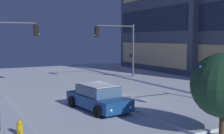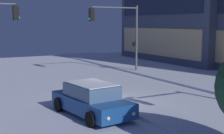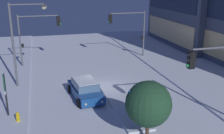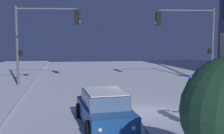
# 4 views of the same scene
# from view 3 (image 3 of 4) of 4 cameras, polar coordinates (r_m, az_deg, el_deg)

# --- Properties ---
(ground) EXTENTS (52.00, 52.00, 0.00)m
(ground) POSITION_cam_3_polar(r_m,az_deg,el_deg) (23.91, -1.68, -4.43)
(ground) COLOR silver
(curb_strip_far) EXTENTS (52.00, 5.20, 0.14)m
(curb_strip_far) POSITION_cam_3_polar(r_m,az_deg,el_deg) (27.27, 16.90, -2.24)
(curb_strip_far) COLOR silver
(curb_strip_far) RESTS_ON ground
(median_strip) EXTENTS (9.00, 1.80, 0.14)m
(median_strip) POSITION_cam_3_polar(r_m,az_deg,el_deg) (21.08, 1.89, -7.37)
(median_strip) COLOR silver
(median_strip) RESTS_ON ground
(car_near) EXTENTS (4.76, 2.47, 1.49)m
(car_near) POSITION_cam_3_polar(r_m,az_deg,el_deg) (21.85, -5.65, -4.68)
(car_near) COLOR #19478C
(car_near) RESTS_ON ground
(traffic_light_corner_far_left) EXTENTS (0.32, 4.57, 5.62)m
(traffic_light_corner_far_left) POSITION_cam_3_polar(r_m,az_deg,el_deg) (32.52, 3.78, 8.57)
(traffic_light_corner_far_left) COLOR #565960
(traffic_light_corner_far_left) RESTS_ON ground
(traffic_light_corner_far_right) EXTENTS (0.32, 4.52, 5.52)m
(traffic_light_corner_far_right) POSITION_cam_3_polar(r_m,az_deg,el_deg) (17.41, 22.53, -0.72)
(traffic_light_corner_far_right) COLOR #565960
(traffic_light_corner_far_right) RESTS_ON ground
(traffic_light_corner_near_left) EXTENTS (0.32, 4.51, 5.66)m
(traffic_light_corner_near_left) POSITION_cam_3_polar(r_m,az_deg,el_deg) (30.31, -15.61, 7.35)
(traffic_light_corner_near_left) COLOR #565960
(traffic_light_corner_near_left) RESTS_ON ground
(street_lamp_arched) EXTENTS (0.56, 3.07, 7.31)m
(street_lamp_arched) POSITION_cam_3_polar(r_m,az_deg,el_deg) (24.10, -18.26, 6.77)
(street_lamp_arched) COLOR #565960
(street_lamp_arched) RESTS_ON ground
(fire_hydrant) EXTENTS (0.48, 0.26, 0.78)m
(fire_hydrant) POSITION_cam_3_polar(r_m,az_deg,el_deg) (19.20, -19.18, -10.03)
(fire_hydrant) COLOR gold
(fire_hydrant) RESTS_ON ground
(parking_info_sign) EXTENTS (0.55, 0.12, 3.10)m
(parking_info_sign) POSITION_cam_3_polar(r_m,az_deg,el_deg) (19.55, -21.54, -4.59)
(parking_info_sign) COLOR black
(parking_info_sign) RESTS_ON ground
(decorated_tree_median) EXTENTS (2.72, 2.72, 3.57)m
(decorated_tree_median) POSITION_cam_3_polar(r_m,az_deg,el_deg) (15.88, 7.65, -7.72)
(decorated_tree_median) COLOR #473323
(decorated_tree_median) RESTS_ON ground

